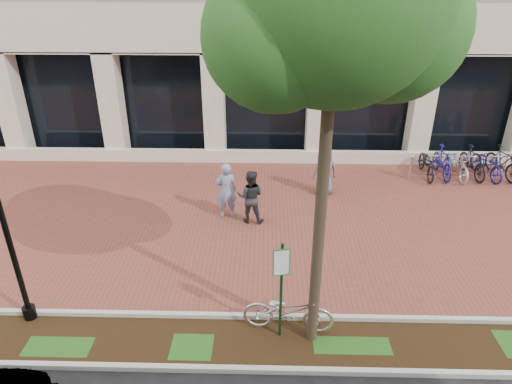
{
  "coord_description": "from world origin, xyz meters",
  "views": [
    {
      "loc": [
        0.07,
        -12.36,
        7.14
      ],
      "look_at": [
        -0.23,
        -0.8,
        1.32
      ],
      "focal_mm": 32.0,
      "sensor_mm": 36.0,
      "label": 1
    }
  ],
  "objects_px": {
    "pedestrian_mid": "(250,197)",
    "pedestrian_right": "(325,171)",
    "pedestrian_left": "(226,191)",
    "bollard": "(411,167)",
    "lamppost": "(4,224)",
    "locked_bicycle": "(288,311)",
    "street_tree": "(339,8)",
    "parking_sign": "(281,279)",
    "bike_rack_cluster": "(464,163)"
  },
  "relations": [
    {
      "from": "pedestrian_left",
      "to": "bollard",
      "type": "height_order",
      "value": "pedestrian_left"
    },
    {
      "from": "parking_sign",
      "to": "street_tree",
      "type": "bearing_deg",
      "value": -12.62
    },
    {
      "from": "street_tree",
      "to": "lamppost",
      "type": "bearing_deg",
      "value": 176.12
    },
    {
      "from": "pedestrian_mid",
      "to": "pedestrian_right",
      "type": "relative_size",
      "value": 1.02
    },
    {
      "from": "bollard",
      "to": "pedestrian_mid",
      "type": "bearing_deg",
      "value": -150.76
    },
    {
      "from": "parking_sign",
      "to": "pedestrian_mid",
      "type": "bearing_deg",
      "value": 88.1
    },
    {
      "from": "pedestrian_right",
      "to": "bollard",
      "type": "xyz_separation_m",
      "value": [
        3.28,
        1.25,
        -0.35
      ]
    },
    {
      "from": "street_tree",
      "to": "pedestrian_right",
      "type": "bearing_deg",
      "value": 82.24
    },
    {
      "from": "lamppost",
      "to": "locked_bicycle",
      "type": "relative_size",
      "value": 2.23
    },
    {
      "from": "street_tree",
      "to": "locked_bicycle",
      "type": "xyz_separation_m",
      "value": [
        -0.56,
        0.22,
        -6.03
      ]
    },
    {
      "from": "pedestrian_mid",
      "to": "pedestrian_right",
      "type": "xyz_separation_m",
      "value": [
        2.46,
        1.96,
        -0.01
      ]
    },
    {
      "from": "lamppost",
      "to": "pedestrian_right",
      "type": "distance_m",
      "value": 9.79
    },
    {
      "from": "street_tree",
      "to": "pedestrian_left",
      "type": "bearing_deg",
      "value": 113.94
    },
    {
      "from": "street_tree",
      "to": "pedestrian_right",
      "type": "relative_size",
      "value": 5.12
    },
    {
      "from": "locked_bicycle",
      "to": "pedestrian_left",
      "type": "height_order",
      "value": "pedestrian_left"
    },
    {
      "from": "street_tree",
      "to": "pedestrian_mid",
      "type": "distance_m",
      "value": 7.64
    },
    {
      "from": "pedestrian_left",
      "to": "bike_rack_cluster",
      "type": "xyz_separation_m",
      "value": [
        8.53,
        3.23,
        -0.36
      ]
    },
    {
      "from": "locked_bicycle",
      "to": "bike_rack_cluster",
      "type": "height_order",
      "value": "bike_rack_cluster"
    },
    {
      "from": "lamppost",
      "to": "pedestrian_mid",
      "type": "height_order",
      "value": "lamppost"
    },
    {
      "from": "lamppost",
      "to": "street_tree",
      "type": "xyz_separation_m",
      "value": [
        6.32,
        -0.43,
        4.09
      ]
    },
    {
      "from": "pedestrian_mid",
      "to": "bike_rack_cluster",
      "type": "relative_size",
      "value": 0.47
    },
    {
      "from": "street_tree",
      "to": "bollard",
      "type": "bearing_deg",
      "value": 62.47
    },
    {
      "from": "pedestrian_right",
      "to": "bike_rack_cluster",
      "type": "xyz_separation_m",
      "value": [
        5.32,
        1.56,
        -0.29
      ]
    },
    {
      "from": "locked_bicycle",
      "to": "pedestrian_right",
      "type": "xyz_separation_m",
      "value": [
        1.48,
        6.59,
        0.32
      ]
    },
    {
      "from": "locked_bicycle",
      "to": "pedestrian_right",
      "type": "height_order",
      "value": "pedestrian_right"
    },
    {
      "from": "pedestrian_right",
      "to": "bollard",
      "type": "distance_m",
      "value": 3.52
    },
    {
      "from": "pedestrian_mid",
      "to": "pedestrian_left",
      "type": "bearing_deg",
      "value": -15.56
    },
    {
      "from": "pedestrian_left",
      "to": "pedestrian_right",
      "type": "xyz_separation_m",
      "value": [
        3.21,
        1.67,
        -0.07
      ]
    },
    {
      "from": "street_tree",
      "to": "bollard",
      "type": "height_order",
      "value": "street_tree"
    },
    {
      "from": "lamppost",
      "to": "locked_bicycle",
      "type": "height_order",
      "value": "lamppost"
    },
    {
      "from": "street_tree",
      "to": "parking_sign",
      "type": "bearing_deg",
      "value": 178.64
    },
    {
      "from": "bollard",
      "to": "parking_sign",
      "type": "bearing_deg",
      "value": -121.52
    },
    {
      "from": "pedestrian_mid",
      "to": "bollard",
      "type": "height_order",
      "value": "pedestrian_mid"
    },
    {
      "from": "street_tree",
      "to": "bike_rack_cluster",
      "type": "distance_m",
      "value": 12.05
    },
    {
      "from": "locked_bicycle",
      "to": "pedestrian_mid",
      "type": "distance_m",
      "value": 4.75
    },
    {
      "from": "parking_sign",
      "to": "street_tree",
      "type": "height_order",
      "value": "street_tree"
    },
    {
      "from": "locked_bicycle",
      "to": "pedestrian_mid",
      "type": "height_order",
      "value": "pedestrian_mid"
    },
    {
      "from": "parking_sign",
      "to": "lamppost",
      "type": "bearing_deg",
      "value": 164.52
    },
    {
      "from": "parking_sign",
      "to": "lamppost",
      "type": "distance_m",
      "value": 5.68
    },
    {
      "from": "pedestrian_mid",
      "to": "locked_bicycle",
      "type": "bearing_deg",
      "value": 107.23
    },
    {
      "from": "lamppost",
      "to": "locked_bicycle",
      "type": "bearing_deg",
      "value": -2.07
    },
    {
      "from": "street_tree",
      "to": "pedestrian_mid",
      "type": "bearing_deg",
      "value": 107.49
    },
    {
      "from": "pedestrian_left",
      "to": "pedestrian_right",
      "type": "distance_m",
      "value": 3.62
    },
    {
      "from": "parking_sign",
      "to": "bollard",
      "type": "height_order",
      "value": "parking_sign"
    },
    {
      "from": "parking_sign",
      "to": "pedestrian_right",
      "type": "height_order",
      "value": "parking_sign"
    },
    {
      "from": "bollard",
      "to": "bike_rack_cluster",
      "type": "relative_size",
      "value": 0.27
    },
    {
      "from": "parking_sign",
      "to": "bike_rack_cluster",
      "type": "relative_size",
      "value": 0.65
    },
    {
      "from": "parking_sign",
      "to": "bike_rack_cluster",
      "type": "bearing_deg",
      "value": 38.86
    },
    {
      "from": "pedestrian_right",
      "to": "lamppost",
      "type": "bearing_deg",
      "value": 30.55
    },
    {
      "from": "street_tree",
      "to": "bollard",
      "type": "relative_size",
      "value": 8.91
    }
  ]
}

